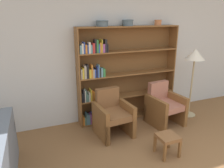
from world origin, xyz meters
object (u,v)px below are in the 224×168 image
(armchair_cushioned, at_px, (164,106))
(floor_lamp, at_px, (195,58))
(bookshelf, at_px, (119,75))
(bowl_cream, at_px, (158,22))
(bowl_slate, at_px, (102,23))
(footstool, at_px, (168,139))
(armchair_leather, at_px, (112,115))
(bowl_brass, at_px, (128,22))

(armchair_cushioned, xyz_separation_m, floor_lamp, (0.79, 0.12, 0.97))
(bookshelf, relative_size, bowl_cream, 13.63)
(bookshelf, bearing_deg, armchair_cushioned, -37.05)
(bowl_slate, distance_m, bowl_cream, 1.29)
(bookshelf, bearing_deg, bowl_cream, -1.57)
(bookshelf, relative_size, footstool, 6.21)
(armchair_leather, bearing_deg, footstool, 115.99)
(bowl_cream, bearing_deg, floor_lamp, -33.35)
(bowl_brass, xyz_separation_m, armchair_leather, (-0.57, -0.58, -1.73))
(footstool, bearing_deg, bookshelf, 96.75)
(bowl_cream, bearing_deg, bowl_brass, -180.00)
(bowl_slate, bearing_deg, armchair_cushioned, -25.87)
(bowl_slate, distance_m, floor_lamp, 2.18)
(armchair_cushioned, distance_m, floor_lamp, 1.26)
(armchair_cushioned, bearing_deg, bookshelf, -44.32)
(bowl_cream, distance_m, footstool, 2.52)
(bowl_cream, height_order, armchair_cushioned, bowl_cream)
(armchair_cushioned, height_order, footstool, armchair_cushioned)
(floor_lamp, distance_m, footstool, 2.09)
(bookshelf, height_order, bowl_cream, bowl_cream)
(bowl_slate, xyz_separation_m, armchair_leather, (-0.01, -0.58, -1.72))
(armchair_leather, height_order, footstool, armchair_leather)
(bowl_brass, bearing_deg, floor_lamp, -17.91)
(bowl_brass, relative_size, bowl_cream, 1.45)
(footstool, bearing_deg, armchair_cushioned, 58.59)
(floor_lamp, height_order, footstool, floor_lamp)
(bookshelf, bearing_deg, bowl_brass, -8.48)
(bookshelf, bearing_deg, footstool, -83.25)
(bowl_cream, relative_size, armchair_cushioned, 0.19)
(bowl_slate, height_order, footstool, bowl_slate)
(armchair_cushioned, bearing_deg, floor_lamp, -178.90)
(armchair_cushioned, height_order, floor_lamp, floor_lamp)
(bowl_slate, bearing_deg, bowl_cream, 0.00)
(bookshelf, distance_m, bowl_slate, 1.17)
(bookshelf, relative_size, armchair_leather, 2.56)
(bowl_slate, relative_size, bowl_cream, 1.55)
(bowl_slate, relative_size, armchair_cushioned, 0.29)
(armchair_cushioned, bearing_deg, footstool, 51.33)
(bowl_slate, distance_m, armchair_cushioned, 2.17)
(floor_lamp, bearing_deg, armchair_leather, -176.67)
(bowl_brass, height_order, floor_lamp, bowl_brass)
(bowl_brass, distance_m, footstool, 2.42)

